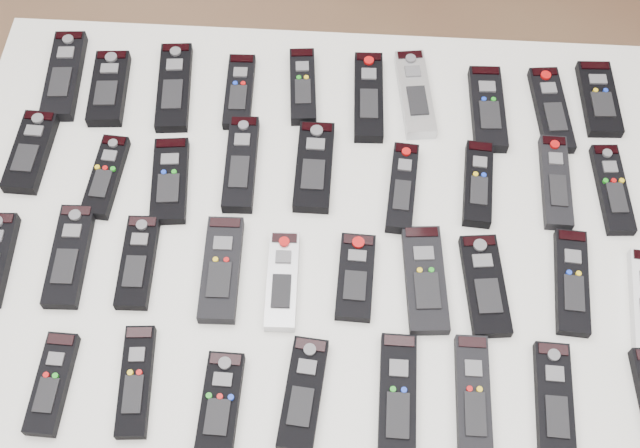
# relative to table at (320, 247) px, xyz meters

# --- Properties ---
(ground) EXTENTS (4.00, 4.00, 0.00)m
(ground) POSITION_rel_table_xyz_m (-0.01, -0.13, -0.72)
(ground) COLOR #875C45
(ground) RESTS_ON ground
(table) EXTENTS (1.25, 0.88, 0.78)m
(table) POSITION_rel_table_xyz_m (0.00, 0.00, 0.00)
(table) COLOR white
(table) RESTS_ON ground
(remote_0) EXTENTS (0.07, 0.20, 0.02)m
(remote_0) POSITION_rel_table_xyz_m (-0.49, 0.29, 0.07)
(remote_0) COLOR black
(remote_0) RESTS_ON table
(remote_1) EXTENTS (0.07, 0.16, 0.02)m
(remote_1) POSITION_rel_table_xyz_m (-0.40, 0.27, 0.07)
(remote_1) COLOR black
(remote_1) RESTS_ON table
(remote_2) EXTENTS (0.07, 0.20, 0.02)m
(remote_2) POSITION_rel_table_xyz_m (-0.28, 0.28, 0.07)
(remote_2) COLOR black
(remote_2) RESTS_ON table
(remote_3) EXTENTS (0.05, 0.16, 0.02)m
(remote_3) POSITION_rel_table_xyz_m (-0.16, 0.28, 0.07)
(remote_3) COLOR black
(remote_3) RESTS_ON table
(remote_4) EXTENTS (0.06, 0.17, 0.02)m
(remote_4) POSITION_rel_table_xyz_m (-0.05, 0.29, 0.07)
(remote_4) COLOR black
(remote_4) RESTS_ON table
(remote_5) EXTENTS (0.06, 0.19, 0.02)m
(remote_5) POSITION_rel_table_xyz_m (0.07, 0.28, 0.07)
(remote_5) COLOR black
(remote_5) RESTS_ON table
(remote_6) EXTENTS (0.08, 0.19, 0.02)m
(remote_6) POSITION_rel_table_xyz_m (0.16, 0.29, 0.07)
(remote_6) COLOR #B7B7BC
(remote_6) RESTS_ON table
(remote_7) EXTENTS (0.06, 0.18, 0.02)m
(remote_7) POSITION_rel_table_xyz_m (0.29, 0.26, 0.07)
(remote_7) COLOR black
(remote_7) RESTS_ON table
(remote_8) EXTENTS (0.07, 0.19, 0.02)m
(remote_8) POSITION_rel_table_xyz_m (0.40, 0.27, 0.07)
(remote_8) COLOR black
(remote_8) RESTS_ON table
(remote_9) EXTENTS (0.07, 0.16, 0.02)m
(remote_9) POSITION_rel_table_xyz_m (0.49, 0.30, 0.07)
(remote_9) COLOR black
(remote_9) RESTS_ON table
(remote_10) EXTENTS (0.06, 0.16, 0.02)m
(remote_10) POSITION_rel_table_xyz_m (-0.51, 0.12, 0.07)
(remote_10) COLOR black
(remote_10) RESTS_ON table
(remote_11) EXTENTS (0.06, 0.16, 0.02)m
(remote_11) POSITION_rel_table_xyz_m (-0.37, 0.08, 0.07)
(remote_11) COLOR black
(remote_11) RESTS_ON table
(remote_12) EXTENTS (0.07, 0.17, 0.02)m
(remote_12) POSITION_rel_table_xyz_m (-0.26, 0.08, 0.07)
(remote_12) COLOR black
(remote_12) RESTS_ON table
(remote_13) EXTENTS (0.06, 0.19, 0.02)m
(remote_13) POSITION_rel_table_xyz_m (-0.14, 0.12, 0.07)
(remote_13) COLOR black
(remote_13) RESTS_ON table
(remote_14) EXTENTS (0.06, 0.18, 0.02)m
(remote_14) POSITION_rel_table_xyz_m (-0.02, 0.12, 0.07)
(remote_14) COLOR black
(remote_14) RESTS_ON table
(remote_15) EXTENTS (0.06, 0.17, 0.02)m
(remote_15) POSITION_rel_table_xyz_m (0.13, 0.08, 0.07)
(remote_15) COLOR black
(remote_15) RESTS_ON table
(remote_16) EXTENTS (0.06, 0.16, 0.02)m
(remote_16) POSITION_rel_table_xyz_m (0.26, 0.10, 0.07)
(remote_16) COLOR black
(remote_16) RESTS_ON table
(remote_17) EXTENTS (0.05, 0.18, 0.02)m
(remote_17) POSITION_rel_table_xyz_m (0.39, 0.11, 0.07)
(remote_17) COLOR black
(remote_17) RESTS_ON table
(remote_18) EXTENTS (0.06, 0.17, 0.02)m
(remote_18) POSITION_rel_table_xyz_m (0.49, 0.10, 0.07)
(remote_18) COLOR black
(remote_18) RESTS_ON table
(remote_20) EXTENTS (0.06, 0.18, 0.02)m
(remote_20) POSITION_rel_table_xyz_m (-0.40, -0.08, 0.07)
(remote_20) COLOR black
(remote_20) RESTS_ON table
(remote_21) EXTENTS (0.06, 0.16, 0.02)m
(remote_21) POSITION_rel_table_xyz_m (-0.29, -0.08, 0.07)
(remote_21) COLOR black
(remote_21) RESTS_ON table
(remote_22) EXTENTS (0.06, 0.18, 0.02)m
(remote_22) POSITION_rel_table_xyz_m (-0.15, -0.09, 0.07)
(remote_22) COLOR black
(remote_22) RESTS_ON table
(remote_23) EXTENTS (0.05, 0.17, 0.02)m
(remote_23) POSITION_rel_table_xyz_m (-0.05, -0.10, 0.07)
(remote_23) COLOR #B7B7BC
(remote_23) RESTS_ON table
(remote_24) EXTENTS (0.06, 0.15, 0.02)m
(remote_24) POSITION_rel_table_xyz_m (0.06, -0.09, 0.07)
(remote_24) COLOR black
(remote_24) RESTS_ON table
(remote_25) EXTENTS (0.08, 0.19, 0.02)m
(remote_25) POSITION_rel_table_xyz_m (0.17, -0.09, 0.07)
(remote_25) COLOR black
(remote_25) RESTS_ON table
(remote_26) EXTENTS (0.08, 0.18, 0.02)m
(remote_26) POSITION_rel_table_xyz_m (0.27, -0.09, 0.07)
(remote_26) COLOR black
(remote_26) RESTS_ON table
(remote_27) EXTENTS (0.06, 0.18, 0.02)m
(remote_27) POSITION_rel_table_xyz_m (0.40, -0.08, 0.07)
(remote_27) COLOR black
(remote_27) RESTS_ON table
(remote_30) EXTENTS (0.05, 0.15, 0.02)m
(remote_30) POSITION_rel_table_xyz_m (-0.38, -0.29, 0.07)
(remote_30) COLOR black
(remote_30) RESTS_ON table
(remote_31) EXTENTS (0.06, 0.17, 0.02)m
(remote_31) POSITION_rel_table_xyz_m (-0.26, -0.28, 0.07)
(remote_31) COLOR black
(remote_31) RESTS_ON table
(remote_32) EXTENTS (0.06, 0.16, 0.02)m
(remote_32) POSITION_rel_table_xyz_m (-0.13, -0.31, 0.07)
(remote_32) COLOR black
(remote_32) RESTS_ON table
(remote_33) EXTENTS (0.07, 0.17, 0.02)m
(remote_33) POSITION_rel_table_xyz_m (-0.01, -0.28, 0.07)
(remote_33) COLOR black
(remote_33) RESTS_ON table
(remote_34) EXTENTS (0.05, 0.20, 0.02)m
(remote_34) POSITION_rel_table_xyz_m (0.13, -0.28, 0.07)
(remote_34) COLOR black
(remote_34) RESTS_ON table
(remote_35) EXTENTS (0.05, 0.19, 0.02)m
(remote_35) POSITION_rel_table_xyz_m (0.24, -0.28, 0.07)
(remote_35) COLOR black
(remote_35) RESTS_ON table
(remote_36) EXTENTS (0.06, 0.18, 0.02)m
(remote_36) POSITION_rel_table_xyz_m (0.36, -0.27, 0.07)
(remote_36) COLOR black
(remote_36) RESTS_ON table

